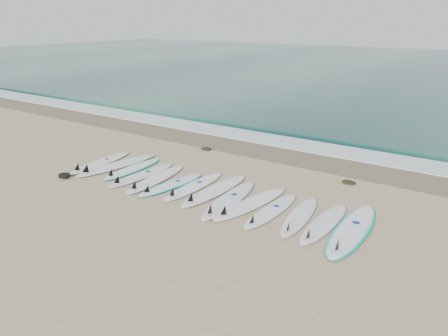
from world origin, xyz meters
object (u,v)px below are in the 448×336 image
Objects in this scene: surfboard_7 at (214,191)px; leash_coil at (64,176)px; surfboard_0 at (99,163)px; surfboard_13 at (352,230)px.

surfboard_7 is 4.49m from leash_coil.
leash_coil is (-4.24, -1.48, -0.01)m from surfboard_7.
surfboard_7 reaches higher than leash_coil.
surfboard_0 reaches higher than leash_coil.
surfboard_13 is at bearing -1.14° from surfboard_7.
surfboard_13 is (8.06, 0.00, -0.00)m from surfboard_0.
surfboard_7 reaches higher than surfboard_0.
leash_coil is at bearing -92.41° from surfboard_0.
surfboard_7 is at bearing 19.20° from leash_coil.
leash_coil is (0.08, -1.34, -0.01)m from surfboard_0.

